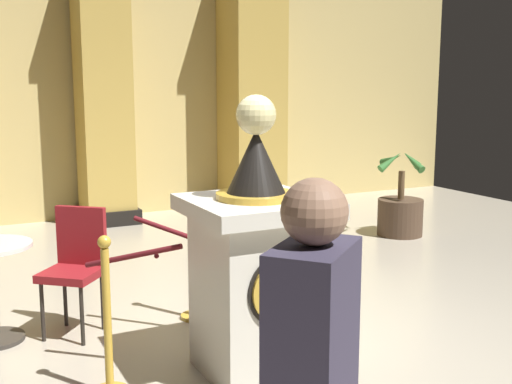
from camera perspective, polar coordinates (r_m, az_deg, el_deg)
name	(u,v)px	position (r m, az deg, el deg)	size (l,w,h in m)	color
ground_plane	(271,347)	(4.79, 1.31, -13.58)	(12.37, 12.37, 0.00)	#B2A893
back_wall	(95,87)	(9.37, -14.11, 8.99)	(12.37, 0.16, 3.66)	tan
pedestal_clock	(256,268)	(4.17, 0.02, -6.71)	(0.85, 0.85, 1.82)	silver
stanchion_near	(195,275)	(5.23, -5.43, -7.31)	(0.24, 0.24, 1.04)	gold
stanchion_far	(108,341)	(4.08, -12.97, -12.75)	(0.24, 0.24, 1.00)	gold
velvet_rope	(156,244)	(4.52, -8.84, -4.55)	(1.00, 1.00, 0.22)	#591419
column_right	(252,93)	(9.65, -0.39, 8.78)	(0.96, 0.96, 3.51)	black
column_centre_rear	(103,94)	(8.90, -13.38, 8.45)	(0.78, 0.78, 3.51)	black
potted_palm_right	(400,212)	(8.25, 12.66, -1.73)	(0.69, 0.69, 1.09)	#4C3828
cafe_chair_red	(76,259)	(5.06, -15.65, -5.76)	(0.56, 0.56, 0.96)	black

